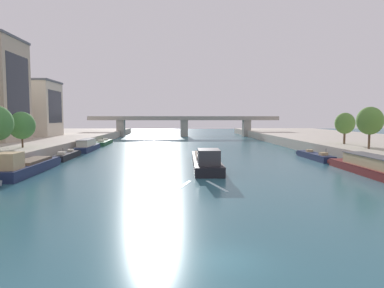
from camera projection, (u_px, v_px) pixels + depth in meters
name	position (u px, v px, depth m)	size (l,w,h in m)	color
ground_plane	(224.00, 261.00, 17.11)	(400.00, 400.00, 0.00)	#2D6070
quay_right	(381.00, 146.00, 73.53)	(36.00, 170.00, 2.21)	#B7AD9E
barge_midriver	(206.00, 161.00, 49.23)	(4.20, 21.24, 3.19)	black
wake_behind_barge	(199.00, 186.00, 35.67)	(5.60, 5.95, 0.03)	#A0CCD6
moored_boat_left_gap_after	(26.00, 166.00, 43.50)	(3.63, 16.15, 3.19)	#1E284C
moored_boat_left_end	(67.00, 155.00, 59.61)	(2.32, 11.63, 2.13)	black
moored_boat_left_lone	(87.00, 146.00, 73.69)	(3.21, 14.67, 2.57)	#1E284C
moored_boat_left_second	(104.00, 142.00, 90.77)	(3.09, 14.02, 2.08)	#235633
moored_boat_right_lone	(369.00, 166.00, 43.09)	(3.58, 16.90, 2.48)	maroon
moored_boat_right_downstream	(315.00, 156.00, 58.78)	(2.36, 12.25, 2.14)	#1E284C
tree_left_past_mid	(22.00, 125.00, 56.14)	(4.26, 4.26, 5.97)	brown
tree_right_nearest	(370.00, 121.00, 53.80)	(4.09, 4.09, 6.73)	brown
tree_right_midway	(345.00, 123.00, 63.85)	(3.66, 3.66, 5.92)	brown
building_left_far_end	(30.00, 108.00, 90.14)	(13.85, 12.45, 14.81)	beige
bridge_far	(184.00, 123.00, 128.57)	(71.98, 4.40, 7.69)	gray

